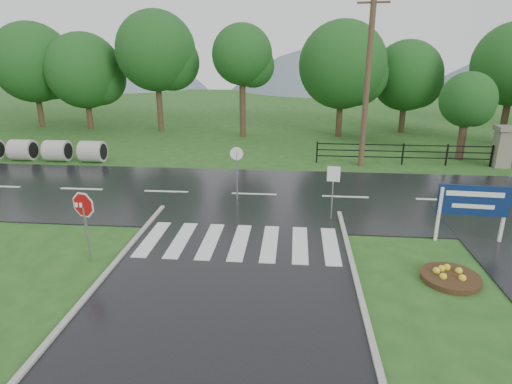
# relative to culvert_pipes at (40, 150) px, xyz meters

# --- Properties ---
(ground) EXTENTS (120.00, 120.00, 0.00)m
(ground) POSITION_rel_culvert_pipes_xyz_m (12.91, -15.00, -0.60)
(ground) COLOR #24521B
(ground) RESTS_ON ground
(main_road) EXTENTS (90.00, 8.00, 0.04)m
(main_road) POSITION_rel_culvert_pipes_xyz_m (12.91, -5.00, -0.60)
(main_road) COLOR black
(main_road) RESTS_ON ground
(crosswalk) EXTENTS (6.50, 2.80, 0.02)m
(crosswalk) POSITION_rel_culvert_pipes_xyz_m (12.91, -10.00, -0.54)
(crosswalk) COLOR silver
(crosswalk) RESTS_ON ground
(pillar_west) EXTENTS (1.00, 1.00, 2.24)m
(pillar_west) POSITION_rel_culvert_pipes_xyz_m (25.91, 1.00, 0.58)
(pillar_west) COLOR gray
(pillar_west) RESTS_ON ground
(fence_west) EXTENTS (9.58, 0.08, 1.20)m
(fence_west) POSITION_rel_culvert_pipes_xyz_m (20.66, 1.00, 0.12)
(fence_west) COLOR black
(fence_west) RESTS_ON ground
(hills) EXTENTS (102.00, 48.00, 48.00)m
(hills) POSITION_rel_culvert_pipes_xyz_m (16.40, 50.00, -16.14)
(hills) COLOR slate
(hills) RESTS_ON ground
(treeline) EXTENTS (83.20, 5.20, 10.00)m
(treeline) POSITION_rel_culvert_pipes_xyz_m (13.91, 9.00, -0.60)
(treeline) COLOR #164618
(treeline) RESTS_ON ground
(culvert_pipes) EXTENTS (7.60, 1.20, 1.20)m
(culvert_pipes) POSITION_rel_culvert_pipes_xyz_m (0.00, 0.00, 0.00)
(culvert_pipes) COLOR #9E9B93
(culvert_pipes) RESTS_ON ground
(stop_sign) EXTENTS (1.01, 0.33, 2.38)m
(stop_sign) POSITION_rel_culvert_pipes_xyz_m (8.52, -11.67, 1.07)
(stop_sign) COLOR #939399
(stop_sign) RESTS_ON ground
(estate_billboard) EXTENTS (2.27, 0.20, 1.98)m
(estate_billboard) POSITION_rel_culvert_pipes_xyz_m (20.53, -9.12, 0.76)
(estate_billboard) COLOR silver
(estate_billboard) RESTS_ON ground
(flower_bed) EXTENTS (1.62, 1.62, 0.32)m
(flower_bed) POSITION_rel_culvert_pipes_xyz_m (19.11, -11.83, -0.48)
(flower_bed) COLOR #332111
(flower_bed) RESTS_ON ground
(reg_sign_small) EXTENTS (0.47, 0.08, 2.12)m
(reg_sign_small) POSITION_rel_culvert_pipes_xyz_m (16.09, -7.66, 0.90)
(reg_sign_small) COLOR #939399
(reg_sign_small) RESTS_ON ground
(reg_sign_round) EXTENTS (0.55, 0.08, 2.36)m
(reg_sign_round) POSITION_rel_culvert_pipes_xyz_m (12.27, -5.87, 0.88)
(reg_sign_round) COLOR #939399
(reg_sign_round) RESTS_ON ground
(utility_pole_east) EXTENTS (1.60, 0.39, 9.04)m
(utility_pole_east) POSITION_rel_culvert_pipes_xyz_m (18.32, 0.50, 3.99)
(utility_pole_east) COLOR #473523
(utility_pole_east) RESTS_ON ground
(entrance_tree_left) EXTENTS (3.08, 3.08, 5.00)m
(entrance_tree_left) POSITION_rel_culvert_pipes_xyz_m (24.27, 2.50, 2.83)
(entrance_tree_left) COLOR #3D2B1C
(entrance_tree_left) RESTS_ON ground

